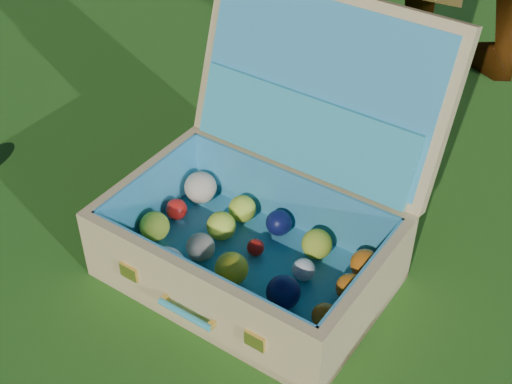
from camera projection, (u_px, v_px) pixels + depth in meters
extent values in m
plane|color=#215114|center=(218.00, 221.00, 1.65)|extent=(60.00, 60.00, 0.00)
cube|color=tan|center=(248.00, 272.00, 1.51)|extent=(0.66, 0.56, 0.02)
cube|color=tan|center=(193.00, 300.00, 1.35)|extent=(0.54, 0.22, 0.17)
cube|color=tan|center=(294.00, 201.00, 1.58)|extent=(0.54, 0.22, 0.17)
cube|color=tan|center=(147.00, 198.00, 1.58)|extent=(0.14, 0.32, 0.17)
cube|color=tan|center=(366.00, 303.00, 1.35)|extent=(0.14, 0.32, 0.17)
cube|color=teal|center=(248.00, 268.00, 1.50)|extent=(0.61, 0.50, 0.01)
cube|color=teal|center=(197.00, 292.00, 1.35)|extent=(0.49, 0.19, 0.15)
cube|color=teal|center=(291.00, 200.00, 1.56)|extent=(0.49, 0.19, 0.15)
cube|color=teal|center=(151.00, 197.00, 1.57)|extent=(0.13, 0.32, 0.15)
cube|color=teal|center=(360.00, 297.00, 1.34)|extent=(0.13, 0.32, 0.15)
cube|color=tan|center=(320.00, 82.00, 1.47)|extent=(0.58, 0.35, 0.37)
cube|color=teal|center=(316.00, 84.00, 1.45)|extent=(0.53, 0.29, 0.32)
cube|color=teal|center=(303.00, 133.00, 1.49)|extent=(0.50, 0.24, 0.16)
cube|color=#F2C659|center=(129.00, 272.00, 1.41)|extent=(0.04, 0.02, 0.03)
cube|color=#F2C659|center=(255.00, 341.00, 1.28)|extent=(0.04, 0.02, 0.03)
cylinder|color=teal|center=(185.00, 314.00, 1.34)|extent=(0.12, 0.06, 0.01)
cube|color=#F2C659|center=(164.00, 299.00, 1.37)|extent=(0.02, 0.02, 0.01)
cube|color=#F2C659|center=(211.00, 325.00, 1.32)|extent=(0.02, 0.02, 0.01)
sphere|color=#C5D534|center=(133.00, 248.00, 1.50)|extent=(0.06, 0.06, 0.06)
sphere|color=silver|center=(165.00, 267.00, 1.44)|extent=(0.08, 0.08, 0.08)
sphere|color=gold|center=(216.00, 293.00, 1.40)|extent=(0.07, 0.07, 0.07)
sphere|color=#C5D534|center=(251.00, 316.00, 1.35)|extent=(0.07, 0.07, 0.07)
sphere|color=silver|center=(301.00, 341.00, 1.30)|extent=(0.07, 0.07, 0.07)
sphere|color=#C5D534|center=(155.00, 226.00, 1.55)|extent=(0.07, 0.07, 0.07)
sphere|color=#C7AD8C|center=(200.00, 247.00, 1.50)|extent=(0.06, 0.06, 0.06)
sphere|color=gold|center=(232.00, 269.00, 1.45)|extent=(0.07, 0.07, 0.07)
sphere|color=#0D1345|center=(283.00, 292.00, 1.40)|extent=(0.07, 0.07, 0.07)
sphere|color=orange|center=(325.00, 316.00, 1.36)|extent=(0.05, 0.05, 0.05)
sphere|color=red|center=(176.00, 209.00, 1.61)|extent=(0.05, 0.05, 0.05)
sphere|color=#C5D534|center=(221.00, 226.00, 1.55)|extent=(0.06, 0.06, 0.06)
sphere|color=red|center=(256.00, 247.00, 1.52)|extent=(0.04, 0.04, 0.04)
sphere|color=silver|center=(304.00, 270.00, 1.46)|extent=(0.05, 0.05, 0.05)
sphere|color=orange|center=(350.00, 288.00, 1.42)|extent=(0.06, 0.06, 0.06)
sphere|color=#C7AD8C|center=(201.00, 187.00, 1.65)|extent=(0.08, 0.08, 0.08)
sphere|color=#C5D534|center=(242.00, 209.00, 1.60)|extent=(0.06, 0.06, 0.06)
sphere|color=#0D1345|center=(279.00, 223.00, 1.57)|extent=(0.06, 0.06, 0.06)
sphere|color=#C5D534|center=(317.00, 244.00, 1.51)|extent=(0.07, 0.07, 0.07)
sphere|color=orange|center=(365.00, 264.00, 1.46)|extent=(0.06, 0.06, 0.06)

